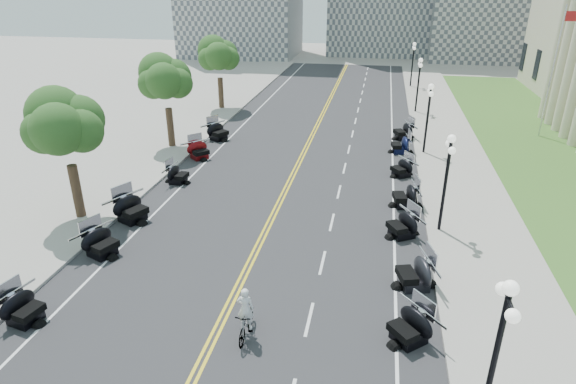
# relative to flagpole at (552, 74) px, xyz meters

# --- Properties ---
(ground) EXTENTS (160.00, 160.00, 0.00)m
(ground) POSITION_rel_flagpole_xyz_m (-18.00, -22.00, -5.00)
(ground) COLOR gray
(road) EXTENTS (16.00, 90.00, 0.01)m
(road) POSITION_rel_flagpole_xyz_m (-18.00, -12.00, -5.00)
(road) COLOR #333335
(road) RESTS_ON ground
(centerline_yellow_a) EXTENTS (0.12, 90.00, 0.00)m
(centerline_yellow_a) POSITION_rel_flagpole_xyz_m (-18.12, -12.00, -4.99)
(centerline_yellow_a) COLOR yellow
(centerline_yellow_a) RESTS_ON road
(centerline_yellow_b) EXTENTS (0.12, 90.00, 0.00)m
(centerline_yellow_b) POSITION_rel_flagpole_xyz_m (-17.88, -12.00, -4.99)
(centerline_yellow_b) COLOR yellow
(centerline_yellow_b) RESTS_ON road
(edge_line_north) EXTENTS (0.12, 90.00, 0.00)m
(edge_line_north) POSITION_rel_flagpole_xyz_m (-11.60, -12.00, -4.99)
(edge_line_north) COLOR white
(edge_line_north) RESTS_ON road
(edge_line_south) EXTENTS (0.12, 90.00, 0.00)m
(edge_line_south) POSITION_rel_flagpole_xyz_m (-24.40, -12.00, -4.99)
(edge_line_south) COLOR white
(edge_line_south) RESTS_ON road
(lane_dash_5) EXTENTS (0.12, 2.00, 0.00)m
(lane_dash_5) POSITION_rel_flagpole_xyz_m (-14.80, -26.00, -4.99)
(lane_dash_5) COLOR white
(lane_dash_5) RESTS_ON road
(lane_dash_6) EXTENTS (0.12, 2.00, 0.00)m
(lane_dash_6) POSITION_rel_flagpole_xyz_m (-14.80, -22.00, -4.99)
(lane_dash_6) COLOR white
(lane_dash_6) RESTS_ON road
(lane_dash_7) EXTENTS (0.12, 2.00, 0.00)m
(lane_dash_7) POSITION_rel_flagpole_xyz_m (-14.80, -18.00, -4.99)
(lane_dash_7) COLOR white
(lane_dash_7) RESTS_ON road
(lane_dash_8) EXTENTS (0.12, 2.00, 0.00)m
(lane_dash_8) POSITION_rel_flagpole_xyz_m (-14.80, -14.00, -4.99)
(lane_dash_8) COLOR white
(lane_dash_8) RESTS_ON road
(lane_dash_9) EXTENTS (0.12, 2.00, 0.00)m
(lane_dash_9) POSITION_rel_flagpole_xyz_m (-14.80, -10.00, -4.99)
(lane_dash_9) COLOR white
(lane_dash_9) RESTS_ON road
(lane_dash_10) EXTENTS (0.12, 2.00, 0.00)m
(lane_dash_10) POSITION_rel_flagpole_xyz_m (-14.80, -6.00, -4.99)
(lane_dash_10) COLOR white
(lane_dash_10) RESTS_ON road
(lane_dash_11) EXTENTS (0.12, 2.00, 0.00)m
(lane_dash_11) POSITION_rel_flagpole_xyz_m (-14.80, -2.00, -4.99)
(lane_dash_11) COLOR white
(lane_dash_11) RESTS_ON road
(lane_dash_12) EXTENTS (0.12, 2.00, 0.00)m
(lane_dash_12) POSITION_rel_flagpole_xyz_m (-14.80, 2.00, -4.99)
(lane_dash_12) COLOR white
(lane_dash_12) RESTS_ON road
(lane_dash_13) EXTENTS (0.12, 2.00, 0.00)m
(lane_dash_13) POSITION_rel_flagpole_xyz_m (-14.80, 6.00, -4.99)
(lane_dash_13) COLOR white
(lane_dash_13) RESTS_ON road
(lane_dash_14) EXTENTS (0.12, 2.00, 0.00)m
(lane_dash_14) POSITION_rel_flagpole_xyz_m (-14.80, 10.00, -4.99)
(lane_dash_14) COLOR white
(lane_dash_14) RESTS_ON road
(lane_dash_15) EXTENTS (0.12, 2.00, 0.00)m
(lane_dash_15) POSITION_rel_flagpole_xyz_m (-14.80, 14.00, -4.99)
(lane_dash_15) COLOR white
(lane_dash_15) RESTS_ON road
(lane_dash_16) EXTENTS (0.12, 2.00, 0.00)m
(lane_dash_16) POSITION_rel_flagpole_xyz_m (-14.80, 18.00, -4.99)
(lane_dash_16) COLOR white
(lane_dash_16) RESTS_ON road
(lane_dash_17) EXTENTS (0.12, 2.00, 0.00)m
(lane_dash_17) POSITION_rel_flagpole_xyz_m (-14.80, 22.00, -4.99)
(lane_dash_17) COLOR white
(lane_dash_17) RESTS_ON road
(lane_dash_18) EXTENTS (0.12, 2.00, 0.00)m
(lane_dash_18) POSITION_rel_flagpole_xyz_m (-14.80, 26.00, -4.99)
(lane_dash_18) COLOR white
(lane_dash_18) RESTS_ON road
(lane_dash_19) EXTENTS (0.12, 2.00, 0.00)m
(lane_dash_19) POSITION_rel_flagpole_xyz_m (-14.80, 30.00, -4.99)
(lane_dash_19) COLOR white
(lane_dash_19) RESTS_ON road
(sidewalk_north) EXTENTS (5.00, 90.00, 0.15)m
(sidewalk_north) POSITION_rel_flagpole_xyz_m (-7.50, -12.00, -4.92)
(sidewalk_north) COLOR #9E9991
(sidewalk_north) RESTS_ON ground
(sidewalk_south) EXTENTS (5.00, 90.00, 0.15)m
(sidewalk_south) POSITION_rel_flagpole_xyz_m (-28.50, -12.00, -4.92)
(sidewalk_south) COLOR #9E9991
(sidewalk_south) RESTS_ON ground
(lawn) EXTENTS (9.00, 60.00, 0.10)m
(lawn) POSITION_rel_flagpole_xyz_m (-0.50, -4.00, -4.95)
(lawn) COLOR #356023
(lawn) RESTS_ON ground
(street_lamp_1) EXTENTS (0.50, 1.20, 4.90)m
(street_lamp_1) POSITION_rel_flagpole_xyz_m (-9.40, -30.00, -2.40)
(street_lamp_1) COLOR black
(street_lamp_1) RESTS_ON sidewalk_north
(street_lamp_2) EXTENTS (0.50, 1.20, 4.90)m
(street_lamp_2) POSITION_rel_flagpole_xyz_m (-9.40, -18.00, -2.40)
(street_lamp_2) COLOR black
(street_lamp_2) RESTS_ON sidewalk_north
(street_lamp_3) EXTENTS (0.50, 1.20, 4.90)m
(street_lamp_3) POSITION_rel_flagpole_xyz_m (-9.40, -6.00, -2.40)
(street_lamp_3) COLOR black
(street_lamp_3) RESTS_ON sidewalk_north
(street_lamp_4) EXTENTS (0.50, 1.20, 4.90)m
(street_lamp_4) POSITION_rel_flagpole_xyz_m (-9.40, 6.00, -2.40)
(street_lamp_4) COLOR black
(street_lamp_4) RESTS_ON sidewalk_north
(street_lamp_5) EXTENTS (0.50, 1.20, 4.90)m
(street_lamp_5) POSITION_rel_flagpole_xyz_m (-9.40, 18.00, -2.40)
(street_lamp_5) COLOR black
(street_lamp_5) RESTS_ON sidewalk_north
(flagpole) EXTENTS (1.10, 0.20, 10.00)m
(flagpole) POSITION_rel_flagpole_xyz_m (0.00, 0.00, 0.00)
(flagpole) COLOR silver
(flagpole) RESTS_ON ground
(tree_2) EXTENTS (4.80, 4.80, 9.20)m
(tree_2) POSITION_rel_flagpole_xyz_m (-28.00, -20.00, -0.25)
(tree_2) COLOR #235619
(tree_2) RESTS_ON sidewalk_south
(tree_3) EXTENTS (4.80, 4.80, 9.20)m
(tree_3) POSITION_rel_flagpole_xyz_m (-28.00, -8.00, -0.25)
(tree_3) COLOR #235619
(tree_3) RESTS_ON sidewalk_south
(tree_4) EXTENTS (4.80, 4.80, 9.20)m
(tree_4) POSITION_rel_flagpole_xyz_m (-28.00, 4.00, -0.25)
(tree_4) COLOR #235619
(tree_4) RESTS_ON sidewalk_south
(motorcycle_n_4) EXTENTS (2.74, 2.74, 1.36)m
(motorcycle_n_4) POSITION_rel_flagpole_xyz_m (-11.20, -26.49, -4.32)
(motorcycle_n_4) COLOR black
(motorcycle_n_4) RESTS_ON road
(motorcycle_n_5) EXTENTS (2.60, 2.60, 1.46)m
(motorcycle_n_5) POSITION_rel_flagpole_xyz_m (-10.87, -23.12, -4.27)
(motorcycle_n_5) COLOR black
(motorcycle_n_5) RESTS_ON road
(motorcycle_n_6) EXTENTS (2.73, 2.73, 1.39)m
(motorcycle_n_6) POSITION_rel_flagpole_xyz_m (-11.26, -18.83, -4.30)
(motorcycle_n_6) COLOR black
(motorcycle_n_6) RESTS_ON road
(motorcycle_n_7) EXTENTS (2.38, 2.38, 1.43)m
(motorcycle_n_7) POSITION_rel_flagpole_xyz_m (-11.00, -15.31, -4.29)
(motorcycle_n_7) COLOR black
(motorcycle_n_7) RESTS_ON road
(motorcycle_n_8) EXTENTS (2.50, 2.50, 1.25)m
(motorcycle_n_8) POSITION_rel_flagpole_xyz_m (-11.09, -10.71, -4.38)
(motorcycle_n_8) COLOR black
(motorcycle_n_8) RESTS_ON road
(motorcycle_n_9) EXTENTS (2.25, 2.25, 1.39)m
(motorcycle_n_9) POSITION_rel_flagpole_xyz_m (-11.06, -6.06, -4.30)
(motorcycle_n_9) COLOR black
(motorcycle_n_9) RESTS_ON road
(motorcycle_n_10) EXTENTS (2.72, 2.72, 1.47)m
(motorcycle_n_10) POSITION_rel_flagpole_xyz_m (-10.76, -2.68, -4.27)
(motorcycle_n_10) COLOR black
(motorcycle_n_10) RESTS_ON road
(motorcycle_s_4) EXTENTS (2.24, 2.24, 1.32)m
(motorcycle_s_4) POSITION_rel_flagpole_xyz_m (-25.15, -28.10, -4.34)
(motorcycle_s_4) COLOR black
(motorcycle_s_4) RESTS_ON road
(motorcycle_s_5) EXTENTS (2.66, 2.66, 1.42)m
(motorcycle_s_5) POSITION_rel_flagpole_xyz_m (-24.87, -23.24, -4.29)
(motorcycle_s_5) COLOR black
(motorcycle_s_5) RESTS_ON road
(motorcycle_s_6) EXTENTS (2.95, 2.95, 1.54)m
(motorcycle_s_6) POSITION_rel_flagpole_xyz_m (-25.14, -19.80, -4.23)
(motorcycle_s_6) COLOR black
(motorcycle_s_6) RESTS_ON road
(motorcycle_s_7) EXTENTS (1.93, 1.93, 1.25)m
(motorcycle_s_7) POSITION_rel_flagpole_xyz_m (-24.82, -14.49, -4.38)
(motorcycle_s_7) COLOR black
(motorcycle_s_7) RESTS_ON road
(motorcycle_s_8) EXTENTS (2.77, 2.77, 1.37)m
(motorcycle_s_8) POSITION_rel_flagpole_xyz_m (-25.08, -10.01, -4.31)
(motorcycle_s_8) COLOR #590A0C
(motorcycle_s_8) RESTS_ON road
(motorcycle_s_9) EXTENTS (2.92, 2.92, 1.49)m
(motorcycle_s_9) POSITION_rel_flagpole_xyz_m (-25.16, -5.57, -4.26)
(motorcycle_s_9) COLOR black
(motorcycle_s_9) RESTS_ON road
(bicycle) EXTENTS (0.56, 1.92, 1.15)m
(bicycle) POSITION_rel_flagpole_xyz_m (-16.87, -27.31, -4.43)
(bicycle) COLOR #A51414
(bicycle) RESTS_ON road
(cyclist_rider) EXTENTS (0.61, 0.40, 1.66)m
(cyclist_rider) POSITION_rel_flagpole_xyz_m (-16.87, -27.31, -3.02)
(cyclist_rider) COLOR silver
(cyclist_rider) RESTS_ON bicycle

